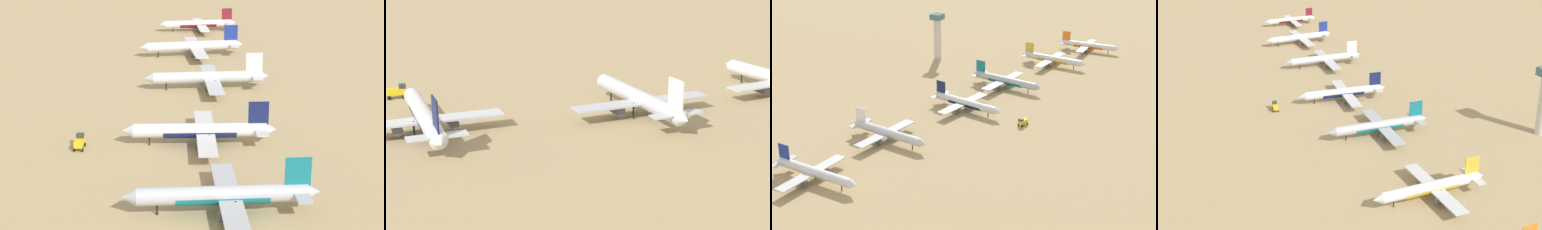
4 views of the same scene
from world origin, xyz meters
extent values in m
plane|color=tan|center=(0.00, 0.00, 0.00)|extent=(1800.00, 1800.00, 0.00)
cylinder|color=white|center=(-24.07, -137.75, 3.67)|extent=(31.59, 4.99, 3.32)
cone|color=white|center=(-6.97, -138.66, 3.67)|extent=(2.97, 3.40, 3.25)
cone|color=white|center=(-41.00, -136.85, 3.67)|extent=(2.60, 3.11, 2.99)
cube|color=maroon|center=(-37.86, -137.02, 7.56)|extent=(4.82, 0.56, 6.12)
cube|color=silver|center=(-38.38, -136.99, 4.00)|extent=(3.35, 10.62, 0.31)
cube|color=silver|center=(-25.38, -137.68, 3.09)|extent=(5.94, 29.90, 0.39)
cylinder|color=#4C4C54|center=(-24.40, -132.48, 1.89)|extent=(3.77, 2.20, 2.01)
cylinder|color=#4C4C54|center=(-24.96, -142.96, 1.89)|extent=(3.77, 2.20, 2.01)
cylinder|color=black|center=(-12.13, -138.39, 1.67)|extent=(0.38, 0.38, 3.34)
cylinder|color=black|center=(-26.13, -135.37, 1.67)|extent=(0.38, 0.38, 3.34)
cylinder|color=black|center=(-26.37, -139.91, 1.67)|extent=(0.38, 0.38, 3.34)
cylinder|color=maroon|center=(-24.07, -137.75, 3.42)|extent=(17.45, 4.24, 3.33)
cylinder|color=silver|center=(-12.90, -93.21, 4.32)|extent=(37.13, 5.21, 3.91)
cone|color=silver|center=(7.25, -93.92, 4.32)|extent=(3.42, 3.94, 3.83)
cone|color=silver|center=(-32.83, -92.50, 4.32)|extent=(3.00, 3.62, 3.52)
cube|color=navy|center=(-29.13, -92.63, 8.89)|extent=(5.66, 0.56, 7.20)
cube|color=silver|center=(-29.75, -92.61, 4.71)|extent=(3.72, 12.45, 0.37)
cube|color=silver|center=(-14.44, -93.15, 3.64)|extent=(6.37, 35.12, 0.46)
cylinder|color=#4C4C54|center=(-13.40, -87.02, 2.22)|extent=(4.40, 2.52, 2.37)
cylinder|color=#4C4C54|center=(-13.83, -99.35, 2.22)|extent=(4.40, 2.52, 2.37)
cylinder|color=black|center=(1.16, -93.70, 1.96)|extent=(0.45, 0.45, 3.93)
cylinder|color=black|center=(-15.37, -90.44, 1.96)|extent=(0.45, 0.45, 3.93)
cylinder|color=black|center=(-15.56, -95.79, 1.96)|extent=(0.45, 0.45, 3.93)
cylinder|color=silver|center=(-9.75, -47.63, 4.42)|extent=(38.13, 7.96, 4.00)
cone|color=silver|center=(10.78, -49.79, 4.42)|extent=(3.76, 4.25, 3.92)
cone|color=silver|center=(-30.07, -45.48, 4.42)|extent=(3.31, 3.89, 3.60)
cube|color=white|center=(-26.29, -45.88, 9.11)|extent=(5.80, 0.97, 7.37)
cube|color=#B6BBC5|center=(-26.92, -45.81, 4.82)|extent=(4.68, 12.92, 0.38)
cube|color=#B6BBC5|center=(-11.32, -47.46, 3.72)|extent=(9.00, 36.17, 0.47)
cylinder|color=#4C4C54|center=(-9.82, -41.26, 2.28)|extent=(4.65, 2.87, 2.42)
cylinder|color=#4C4C54|center=(-11.14, -53.83, 2.28)|extent=(4.65, 2.87, 2.42)
cylinder|color=black|center=(4.58, -49.14, 2.01)|extent=(0.46, 0.46, 4.02)
cylinder|color=black|center=(-12.08, -44.63, 2.01)|extent=(0.46, 0.46, 4.02)
cylinder|color=black|center=(-12.65, -50.07, 2.01)|extent=(0.46, 0.46, 4.02)
cylinder|color=silver|center=(2.81, 2.96, 4.38)|extent=(37.66, 9.70, 3.96)
cone|color=silver|center=(22.99, -0.19, 4.38)|extent=(3.89, 4.35, 3.88)
cone|color=silver|center=(-17.15, 6.08, 4.38)|extent=(3.43, 3.97, 3.56)
cube|color=#141E51|center=(-13.45, 5.50, 9.01)|extent=(5.72, 1.24, 7.29)
cube|color=silver|center=(-14.06, 5.60, 4.77)|extent=(5.22, 12.87, 0.38)
cube|color=silver|center=(1.27, 3.20, 3.68)|extent=(10.61, 35.80, 0.47)
cylinder|color=#4C4C54|center=(3.06, 9.25, 2.25)|extent=(4.69, 3.04, 2.40)
cylinder|color=#4C4C54|center=(1.13, -3.10, 2.25)|extent=(4.69, 3.04, 2.40)
cylinder|color=black|center=(16.89, 0.76, 1.99)|extent=(0.46, 0.46, 3.98)
cylinder|color=black|center=(0.66, 6.04, 1.99)|extent=(0.46, 0.46, 3.98)
cylinder|color=black|center=(-0.18, 0.69, 1.99)|extent=(0.46, 0.46, 3.98)
cylinder|color=#141E51|center=(2.81, 2.96, 4.08)|extent=(20.99, 7.10, 3.97)
cylinder|color=#B2B7C1|center=(5.79, 44.42, 4.55)|extent=(39.20, 8.62, 4.12)
cone|color=#B2B7C1|center=(26.87, 41.95, 4.55)|extent=(3.91, 4.41, 4.03)
cone|color=#B2B7C1|center=(-15.07, 46.86, 4.55)|extent=(3.44, 4.03, 3.70)
cube|color=#14727F|center=(-11.20, 46.40, 9.37)|extent=(5.96, 1.07, 7.58)
cube|color=#A4A8B2|center=(-11.85, 46.48, 4.96)|extent=(4.95, 13.31, 0.39)
cube|color=#A4A8B2|center=(4.18, 44.60, 3.83)|extent=(9.66, 37.20, 0.49)
cylinder|color=#4C4C54|center=(5.79, 50.96, 2.34)|extent=(4.81, 3.00, 2.49)
cylinder|color=#4C4C54|center=(4.28, 38.05, 2.34)|extent=(4.81, 3.00, 2.49)
cylinder|color=black|center=(20.51, 42.69, 2.07)|extent=(0.48, 0.48, 4.14)
cylinder|color=black|center=(3.43, 47.53, 2.07)|extent=(0.48, 0.48, 4.14)
cylinder|color=black|center=(2.78, 41.93, 2.07)|extent=(0.48, 0.48, 4.14)
cylinder|color=#14727F|center=(5.79, 44.42, 4.24)|extent=(21.78, 6.59, 4.12)
cylinder|color=silver|center=(13.91, 96.44, 4.39)|extent=(37.78, 6.06, 3.97)
cone|color=silver|center=(34.35, 95.30, 4.39)|extent=(3.55, 4.07, 3.89)
cone|color=silver|center=(-6.33, 97.56, 4.39)|extent=(3.12, 3.73, 3.57)
cube|color=gold|center=(-2.58, 97.35, 9.04)|extent=(5.76, 0.68, 7.31)
cube|color=silver|center=(-3.20, 97.39, 4.79)|extent=(4.04, 12.70, 0.38)
cube|color=silver|center=(12.34, 96.52, 3.69)|extent=(7.19, 35.76, 0.47)
cylinder|color=#4C4C54|center=(13.52, 102.74, 2.26)|extent=(4.52, 2.64, 2.40)
cylinder|color=#4C4C54|center=(12.83, 90.22, 2.26)|extent=(4.52, 2.64, 2.40)
cylinder|color=black|center=(28.18, 95.64, 2.00)|extent=(0.46, 0.46, 3.99)
cylinder|color=black|center=(11.45, 99.29, 2.00)|extent=(0.46, 0.46, 3.99)
cylinder|color=black|center=(11.15, 93.87, 2.00)|extent=(0.46, 0.46, 3.99)
cylinder|color=gold|center=(13.91, 96.44, 4.09)|extent=(20.88, 5.12, 3.98)
cube|color=yellow|center=(36.45, -0.03, 1.95)|extent=(3.36, 5.57, 1.70)
cube|color=#333338|center=(36.08, -1.69, 3.35)|extent=(2.41, 2.20, 1.10)
cylinder|color=black|center=(37.15, -2.21, 0.55)|extent=(0.58, 1.15, 1.10)
cylinder|color=black|center=(34.90, -1.72, 0.55)|extent=(0.58, 1.15, 1.10)
cylinder|color=black|center=(38.00, 1.65, 0.55)|extent=(0.58, 1.15, 1.10)
cylinder|color=black|center=(35.75, 2.14, 0.55)|extent=(0.58, 1.15, 1.10)
camera|label=1|loc=(38.77, 183.87, 74.92)|focal=65.66mm
camera|label=2|loc=(-134.64, 44.31, 46.58)|focal=60.25mm
camera|label=3|loc=(144.74, -253.37, 117.91)|focal=57.21mm
camera|label=4|loc=(116.86, 241.78, 110.07)|focal=55.08mm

